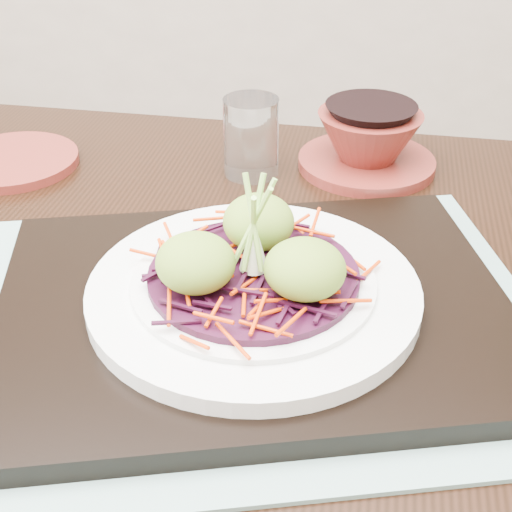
# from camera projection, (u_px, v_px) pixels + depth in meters

# --- Properties ---
(dining_table) EXTENTS (1.27, 0.90, 0.76)m
(dining_table) POSITION_uv_depth(u_px,v_px,m) (234.00, 368.00, 0.73)
(dining_table) COLOR black
(dining_table) RESTS_ON ground
(placemat) EXTENTS (0.58, 0.50, 0.00)m
(placemat) POSITION_uv_depth(u_px,v_px,m) (254.00, 318.00, 0.63)
(placemat) COLOR gray
(placemat) RESTS_ON dining_table
(serving_tray) EXTENTS (0.50, 0.42, 0.02)m
(serving_tray) POSITION_uv_depth(u_px,v_px,m) (254.00, 307.00, 0.62)
(serving_tray) COLOR black
(serving_tray) RESTS_ON placemat
(white_plate) EXTENTS (0.29, 0.29, 0.02)m
(white_plate) POSITION_uv_depth(u_px,v_px,m) (254.00, 289.00, 0.61)
(white_plate) COLOR silver
(white_plate) RESTS_ON serving_tray
(cabbage_bed) EXTENTS (0.18, 0.18, 0.01)m
(cabbage_bed) POSITION_uv_depth(u_px,v_px,m) (254.00, 275.00, 0.61)
(cabbage_bed) COLOR black
(cabbage_bed) RESTS_ON white_plate
(carrot_julienne) EXTENTS (0.22, 0.22, 0.01)m
(carrot_julienne) POSITION_uv_depth(u_px,v_px,m) (254.00, 267.00, 0.60)
(carrot_julienne) COLOR red
(carrot_julienne) RESTS_ON cabbage_bed
(guacamole_scoops) EXTENTS (0.16, 0.14, 0.05)m
(guacamole_scoops) POSITION_uv_depth(u_px,v_px,m) (253.00, 251.00, 0.59)
(guacamole_scoops) COLOR olive
(guacamole_scoops) RESTS_ON cabbage_bed
(scallion_garnish) EXTENTS (0.07, 0.07, 0.10)m
(scallion_garnish) POSITION_uv_depth(u_px,v_px,m) (253.00, 228.00, 0.58)
(scallion_garnish) COLOR #8EC54E
(scallion_garnish) RESTS_ON cabbage_bed
(terracotta_side_plate) EXTENTS (0.16, 0.16, 0.01)m
(terracotta_side_plate) POSITION_uv_depth(u_px,v_px,m) (13.00, 161.00, 0.89)
(terracotta_side_plate) COLOR maroon
(terracotta_side_plate) RESTS_ON dining_table
(water_glass) EXTENTS (0.08, 0.08, 0.09)m
(water_glass) POSITION_uv_depth(u_px,v_px,m) (251.00, 137.00, 0.85)
(water_glass) COLOR white
(water_glass) RESTS_ON dining_table
(terracotta_bowl_set) EXTENTS (0.21, 0.21, 0.07)m
(terracotta_bowl_set) POSITION_uv_depth(u_px,v_px,m) (368.00, 144.00, 0.87)
(terracotta_bowl_set) COLOR maroon
(terracotta_bowl_set) RESTS_ON dining_table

